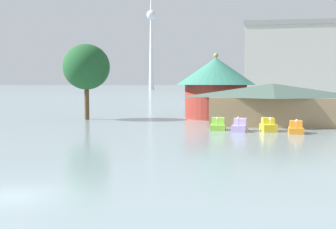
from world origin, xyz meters
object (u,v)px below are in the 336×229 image
object	(u,v)px
pedal_boat_lavender	(240,126)
pedal_boat_yellow	(268,126)
pedal_boat_orange	(296,128)
background_building_block	(311,65)
pedal_boat_lime	(218,125)
boathouse	(273,103)
shoreline_tree_tall_left	(86,67)
green_roof_pavilion	(216,84)
distant_broadcast_tower	(151,22)

from	to	relation	value
pedal_boat_lavender	pedal_boat_yellow	size ratio (longest dim) A/B	1.18
pedal_boat_yellow	pedal_boat_orange	distance (m)	3.13
pedal_boat_yellow	background_building_block	xyz separation A→B (m)	(11.02, 56.84, 8.62)
pedal_boat_lime	pedal_boat_yellow	distance (m)	5.46
boathouse	shoreline_tree_tall_left	bearing A→B (deg)	171.00
pedal_boat_lavender	green_roof_pavilion	xyz separation A→B (m)	(-4.04, 17.36, 4.44)
pedal_boat_orange	shoreline_tree_tall_left	bearing A→B (deg)	-112.72
pedal_boat_lime	pedal_boat_orange	world-z (taller)	pedal_boat_orange
pedal_boat_orange	distant_broadcast_tower	world-z (taller)	distant_broadcast_tower
shoreline_tree_tall_left	pedal_boat_lime	bearing A→B (deg)	-29.26
pedal_boat_lavender	shoreline_tree_tall_left	xyz separation A→B (m)	(-21.84, 11.79, 6.88)
pedal_boat_orange	green_roof_pavilion	bearing A→B (deg)	-149.80
shoreline_tree_tall_left	distant_broadcast_tower	size ratio (longest dim) A/B	0.09
boathouse	background_building_block	distance (m)	51.13
distant_broadcast_tower	pedal_boat_yellow	bearing A→B (deg)	-74.92
pedal_boat_lavender	pedal_boat_yellow	xyz separation A→B (m)	(3.01, 0.56, 0.03)
distant_broadcast_tower	boathouse	bearing A→B (deg)	-74.42
boathouse	pedal_boat_lime	bearing A→B (deg)	-132.06
pedal_boat_yellow	pedal_boat_orange	world-z (taller)	pedal_boat_yellow
pedal_boat_orange	shoreline_tree_tall_left	distance (m)	31.17
boathouse	shoreline_tree_tall_left	size ratio (longest dim) A/B	1.52
boathouse	background_building_block	world-z (taller)	background_building_block
pedal_boat_orange	shoreline_tree_tall_left	size ratio (longest dim) A/B	0.24
shoreline_tree_tall_left	distant_broadcast_tower	world-z (taller)	distant_broadcast_tower
pedal_boat_lime	pedal_boat_lavender	size ratio (longest dim) A/B	0.79
pedal_boat_yellow	distant_broadcast_tower	xyz separation A→B (m)	(-78.56, 291.53, 50.49)
boathouse	green_roof_pavilion	size ratio (longest dim) A/B	1.40
pedal_boat_orange	pedal_boat_lime	bearing A→B (deg)	-100.75
pedal_boat_lime	background_building_block	distance (m)	59.47
distant_broadcast_tower	pedal_boat_orange	bearing A→B (deg)	-74.49
shoreline_tree_tall_left	background_building_block	xyz separation A→B (m)	(35.87, 45.61, 1.77)
pedal_boat_yellow	green_roof_pavilion	distance (m)	18.74
shoreline_tree_tall_left	distant_broadcast_tower	bearing A→B (deg)	100.85
pedal_boat_lavender	boathouse	size ratio (longest dim) A/B	0.19
pedal_boat_lime	pedal_boat_orange	size ratio (longest dim) A/B	0.96
background_building_block	boathouse	bearing A→B (deg)	-101.73
pedal_boat_lime	pedal_boat_yellow	bearing A→B (deg)	85.42
boathouse	green_roof_pavilion	world-z (taller)	green_roof_pavilion
boathouse	shoreline_tree_tall_left	xyz separation A→B (m)	(-25.56, 4.05, 4.73)
boathouse	background_building_block	xyz separation A→B (m)	(10.31, 49.66, 6.51)
pedal_boat_lime	pedal_boat_lavender	xyz separation A→B (m)	(2.44, -0.91, 0.02)
pedal_boat_lavender	pedal_boat_lime	bearing A→B (deg)	-104.26
pedal_boat_lavender	pedal_boat_yellow	distance (m)	3.06
pedal_boat_orange	boathouse	xyz separation A→B (m)	(-2.04, 8.68, 2.18)
background_building_block	pedal_boat_lime	bearing A→B (deg)	-106.25
pedal_boat_yellow	distant_broadcast_tower	size ratio (longest dim) A/B	0.02
pedal_boat_lavender	background_building_block	bearing A→B (deg)	172.55
distant_broadcast_tower	background_building_block	bearing A→B (deg)	-69.11
boathouse	pedal_boat_orange	bearing A→B (deg)	-76.80
pedal_boat_lime	boathouse	size ratio (longest dim) A/B	0.15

